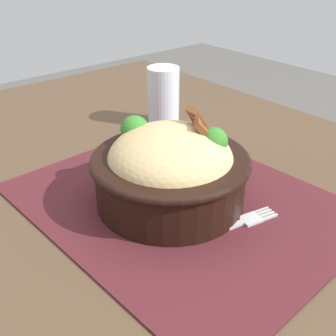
{
  "coord_description": "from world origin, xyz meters",
  "views": [
    {
      "loc": [
        0.38,
        -0.34,
        1.05
      ],
      "look_at": [
        -0.0,
        -0.02,
        0.77
      ],
      "focal_mm": 45.4,
      "sensor_mm": 36.0,
      "label": 1
    }
  ],
  "objects": [
    {
      "name": "bowl",
      "position": [
        -0.0,
        -0.02,
        0.78
      ],
      "size": [
        0.21,
        0.21,
        0.13
      ],
      "color": "black",
      "rests_on": "placemat"
    },
    {
      "name": "drinking_glass",
      "position": [
        -0.22,
        0.15,
        0.77
      ],
      "size": [
        0.06,
        0.06,
        0.11
      ],
      "color": "silver",
      "rests_on": "table"
    },
    {
      "name": "table",
      "position": [
        0.0,
        0.0,
        0.66
      ],
      "size": [
        1.26,
        0.83,
        0.72
      ],
      "color": "#4C3826",
      "rests_on": "ground_plane"
    },
    {
      "name": "placemat",
      "position": [
        0.01,
        -0.01,
        0.72
      ],
      "size": [
        0.45,
        0.37,
        0.0
      ],
      "primitive_type": "cube",
      "rotation": [
        0.0,
        0.0,
        0.05
      ],
      "color": "#47191E",
      "rests_on": "table"
    },
    {
      "name": "fork",
      "position": [
        0.1,
        0.01,
        0.73
      ],
      "size": [
        0.04,
        0.13,
        0.0
      ],
      "color": "silver",
      "rests_on": "placemat"
    }
  ]
}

